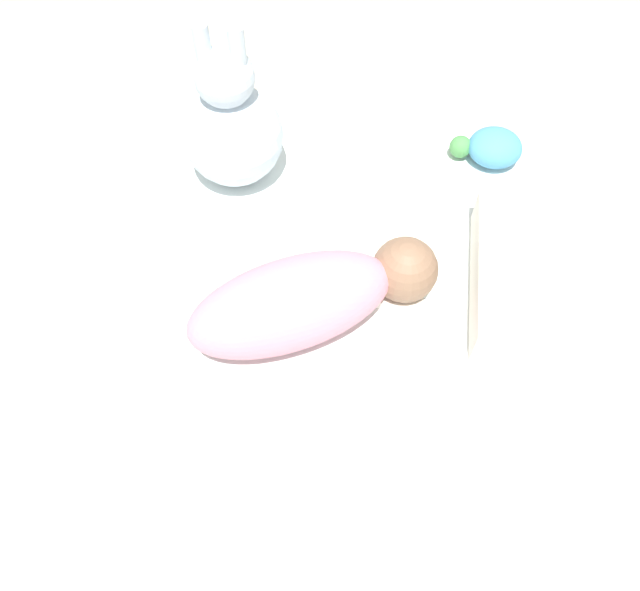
{
  "coord_description": "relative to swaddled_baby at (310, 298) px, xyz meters",
  "views": [
    {
      "loc": [
        -0.05,
        0.69,
        1.19
      ],
      "look_at": [
        0.05,
        0.05,
        0.22
      ],
      "focal_mm": 35.0,
      "sensor_mm": 36.0,
      "label": 1
    }
  ],
  "objects": [
    {
      "name": "turtle_plush",
      "position": [
        -0.34,
        -0.49,
        -0.04
      ],
      "size": [
        0.16,
        0.11,
        0.08
      ],
      "color": "#4C99C6",
      "rests_on": "bed_mattress"
    },
    {
      "name": "pillow",
      "position": [
        -0.5,
        -0.13,
        -0.03
      ],
      "size": [
        0.39,
        0.35,
        0.09
      ],
      "color": "white",
      "rests_on": "bed_mattress"
    },
    {
      "name": "bed_mattress",
      "position": [
        -0.06,
        -0.07,
        -0.16
      ],
      "size": [
        1.52,
        1.03,
        0.17
      ],
      "color": "white",
      "rests_on": "ground_plane"
    },
    {
      "name": "burp_cloth",
      "position": [
        -0.13,
        -0.15,
        -0.07
      ],
      "size": [
        0.17,
        0.22,
        0.02
      ],
      "color": "white",
      "rests_on": "bed_mattress"
    },
    {
      "name": "ground_plane",
      "position": [
        -0.06,
        -0.07,
        -0.24
      ],
      "size": [
        12.0,
        12.0,
        0.0
      ],
      "primitive_type": "plane",
      "color": "#B2A893"
    },
    {
      "name": "swaddled_baby",
      "position": [
        0.0,
        0.0,
        0.0
      ],
      "size": [
        0.47,
        0.35,
        0.16
      ],
      "rotation": [
        0.0,
        0.0,
        3.66
      ],
      "color": "pink",
      "rests_on": "bed_mattress"
    },
    {
      "name": "bunny_plush",
      "position": [
        0.22,
        -0.37,
        0.05
      ],
      "size": [
        0.22,
        0.22,
        0.36
      ],
      "color": "silver",
      "rests_on": "bed_mattress"
    }
  ]
}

